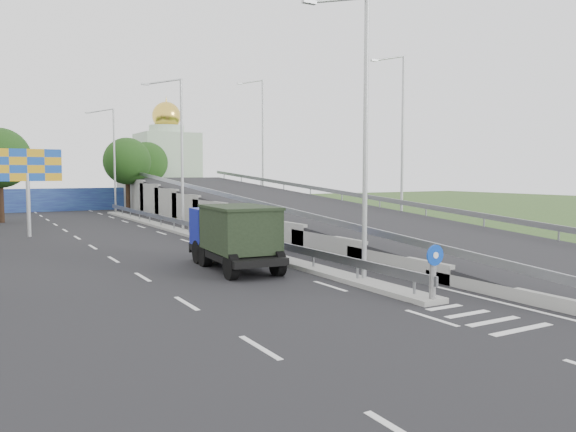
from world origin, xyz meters
TOP-DOWN VIEW (x-y plane):
  - ground at (0.00, 0.00)m, footprint 160.00×160.00m
  - road_surface at (-3.00, 20.00)m, footprint 26.00×90.00m
  - median at (0.00, 24.00)m, footprint 1.00×44.00m
  - overpass_ramp at (7.50, 24.00)m, footprint 10.00×50.00m
  - median_guardrail at (0.00, 24.00)m, footprint 0.09×44.00m
  - sign_bollard at (0.00, 2.17)m, footprint 0.64×0.23m
  - lamp_post_near at (0.11, 6.00)m, footprint 2.74×0.18m
  - lamp_post_mid at (0.11, 26.00)m, footprint 2.74×0.18m
  - lamp_post_far at (0.11, 46.00)m, footprint 2.74×0.18m
  - blue_wall at (-4.00, 52.00)m, footprint 30.00×0.50m
  - church at (10.00, 60.00)m, footprint 7.00×7.00m
  - billboard at (-9.00, 28.00)m, footprint 4.00×0.24m
  - tree_median_far at (2.00, 48.00)m, footprint 4.80×4.80m
  - tree_ramp_far at (6.00, 55.00)m, footprint 4.80×4.80m
  - dump_truck at (-2.61, 11.17)m, footprint 2.69×6.25m

SIDE VIEW (x-z plane):
  - ground at x=0.00m, z-range 0.00..0.00m
  - road_surface at x=-3.00m, z-range -0.02..0.02m
  - median at x=0.00m, z-range 0.00..0.20m
  - median_guardrail at x=0.00m, z-range 0.39..1.10m
  - sign_bollard at x=0.00m, z-range 0.20..1.87m
  - blue_wall at x=-4.00m, z-range 0.00..2.40m
  - dump_truck at x=-2.61m, z-range 0.14..2.84m
  - overpass_ramp at x=7.50m, z-range 0.00..3.50m
  - billboard at x=-9.00m, z-range 1.44..6.94m
  - tree_median_far at x=2.00m, z-range 1.38..8.98m
  - tree_ramp_far at x=6.00m, z-range 1.38..8.98m
  - church at x=10.00m, z-range -1.59..12.21m
  - lamp_post_near at x=0.11m, z-range 0.77..10.85m
  - lamp_post_mid at x=0.11m, z-range 0.77..10.85m
  - lamp_post_far at x=0.11m, z-range 0.77..10.85m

